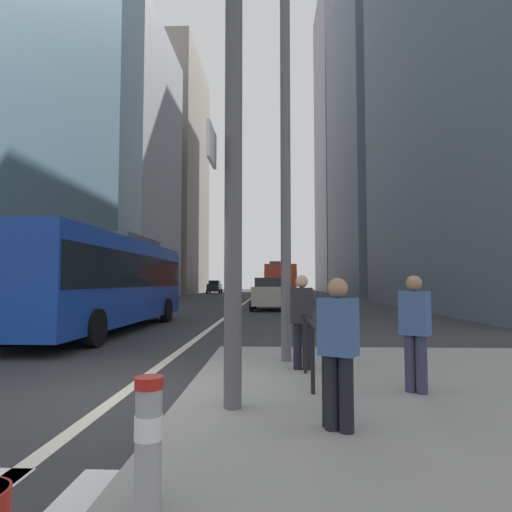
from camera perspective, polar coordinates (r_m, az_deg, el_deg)
ground_plane at (r=26.43m, az=-2.72°, el=-7.14°), size 160.00×160.00×0.00m
lane_centre_line at (r=36.38m, az=-1.37°, el=-6.14°), size 0.20×80.00×0.01m
office_tower_left_mid at (r=50.78m, az=-19.35°, el=11.38°), size 13.31×16.52×29.10m
office_tower_left_far at (r=70.76m, az=-13.04°, el=10.27°), size 13.78×19.79×36.84m
office_tower_right_mid at (r=60.82m, az=16.68°, el=14.91°), size 11.92×23.93×41.48m
office_tower_right_far at (r=86.84m, az=12.26°, el=14.75°), size 11.41×19.69×57.51m
city_bus_blue_oncoming at (r=15.63m, az=-19.35°, el=-2.73°), size 2.83×11.04×3.40m
city_bus_red_receding at (r=39.00m, az=3.19°, el=-3.26°), size 2.77×11.63×3.40m
city_bus_red_distant at (r=55.01m, az=3.06°, el=-3.33°), size 2.78×11.00×3.40m
car_oncoming_mid at (r=64.48m, az=-5.53°, el=-4.10°), size 2.05×4.02×1.94m
car_receding_near at (r=25.95m, az=1.68°, el=-5.02°), size 2.16×4.14×1.94m
traffic_signal_gantry at (r=6.31m, az=-22.12°, el=19.32°), size 5.92×0.65×6.00m
street_lamp_post at (r=9.20m, az=3.90°, el=19.58°), size 5.50×0.32×8.00m
bollard_left at (r=3.22m, az=-14.10°, el=-22.15°), size 0.20×0.20×0.89m
pedestrian_railing at (r=6.73m, az=6.99°, el=-10.37°), size 0.06×4.07×0.98m
pedestrian_waiting at (r=4.63m, az=10.88°, el=-11.67°), size 0.45×0.39×1.57m
pedestrian_walking at (r=6.46m, az=20.37°, el=-8.90°), size 0.45×0.42×1.62m
pedestrian_far at (r=7.68m, az=6.12°, el=-8.07°), size 0.41×0.29×1.65m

